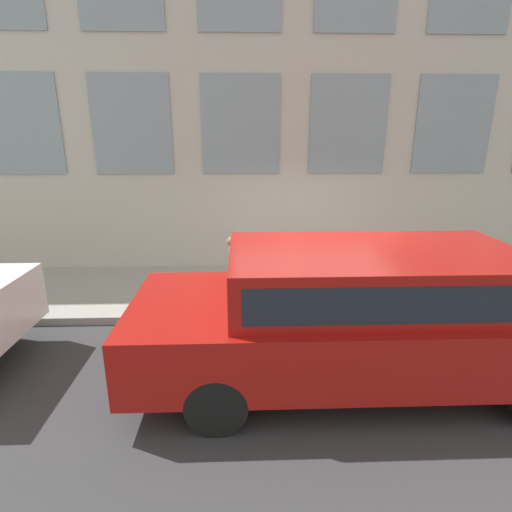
# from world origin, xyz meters

# --- Properties ---
(ground_plane) EXTENTS (80.00, 80.00, 0.00)m
(ground_plane) POSITION_xyz_m (0.00, 0.00, 0.00)
(ground_plane) COLOR #38383A
(sidewalk) EXTENTS (2.57, 60.00, 0.13)m
(sidewalk) POSITION_xyz_m (1.28, 0.00, 0.06)
(sidewalk) COLOR #9E9B93
(sidewalk) RESTS_ON ground_plane
(building_facade) EXTENTS (0.33, 40.00, 7.22)m
(building_facade) POSITION_xyz_m (2.72, 0.00, 3.62)
(building_facade) COLOR beige
(building_facade) RESTS_ON ground_plane
(fire_hydrant) EXTENTS (0.34, 0.45, 0.82)m
(fire_hydrant) POSITION_xyz_m (0.40, 0.44, 0.55)
(fire_hydrant) COLOR gold
(fire_hydrant) RESTS_ON sidewalk
(person) EXTENTS (0.27, 0.18, 1.11)m
(person) POSITION_xyz_m (0.78, 1.26, 0.80)
(person) COLOR navy
(person) RESTS_ON sidewalk
(parked_truck_red_near) EXTENTS (2.01, 5.37, 1.66)m
(parked_truck_red_near) POSITION_xyz_m (-1.54, -0.36, 0.95)
(parked_truck_red_near) COLOR black
(parked_truck_red_near) RESTS_ON ground_plane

